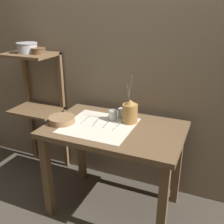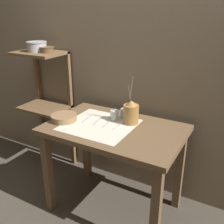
# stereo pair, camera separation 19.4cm
# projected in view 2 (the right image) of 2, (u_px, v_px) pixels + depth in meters

# --- Properties ---
(ground_plane) EXTENTS (12.00, 12.00, 0.00)m
(ground_plane) POSITION_uv_depth(u_px,v_px,m) (114.00, 206.00, 2.26)
(ground_plane) COLOR #473F35
(stone_wall_back) EXTENTS (7.00, 0.06, 2.40)m
(stone_wall_back) POSITION_uv_depth(u_px,v_px,m) (140.00, 59.00, 2.17)
(stone_wall_back) COLOR #7A6B56
(stone_wall_back) RESTS_ON ground_plane
(wooden_table) EXTENTS (1.04, 0.67, 0.76)m
(wooden_table) POSITION_uv_depth(u_px,v_px,m) (114.00, 141.00, 2.02)
(wooden_table) COLOR brown
(wooden_table) RESTS_ON ground_plane
(wooden_shelf_unit) EXTENTS (0.45, 0.34, 1.22)m
(wooden_shelf_unit) POSITION_uv_depth(u_px,v_px,m) (46.00, 90.00, 2.58)
(wooden_shelf_unit) COLOR brown
(wooden_shelf_unit) RESTS_ON ground_plane
(linen_cloth) EXTENTS (0.52, 0.49, 0.00)m
(linen_cloth) POSITION_uv_depth(u_px,v_px,m) (100.00, 125.00, 2.01)
(linen_cloth) COLOR beige
(linen_cloth) RESTS_ON wooden_table
(pitcher_with_flowers) EXTENTS (0.12, 0.12, 0.39)m
(pitcher_with_flowers) POSITION_uv_depth(u_px,v_px,m) (131.00, 113.00, 2.01)
(pitcher_with_flowers) COLOR olive
(pitcher_with_flowers) RESTS_ON wooden_table
(wooden_bowl) EXTENTS (0.21, 0.21, 0.05)m
(wooden_bowl) POSITION_uv_depth(u_px,v_px,m) (64.00, 118.00, 2.08)
(wooden_bowl) COLOR #8E6B47
(wooden_bowl) RESTS_ON wooden_table
(glass_tumbler_near) EXTENTS (0.07, 0.07, 0.08)m
(glass_tumbler_near) POSITION_uv_depth(u_px,v_px,m) (114.00, 115.00, 2.08)
(glass_tumbler_near) COLOR #B7C1BC
(glass_tumbler_near) RESTS_ON wooden_table
(glass_tumbler_far) EXTENTS (0.06, 0.06, 0.08)m
(glass_tumbler_far) POSITION_uv_depth(u_px,v_px,m) (124.00, 113.00, 2.12)
(glass_tumbler_far) COLOR #B7C1BC
(glass_tumbler_far) RESTS_ON wooden_table
(knife_center) EXTENTS (0.02, 0.16, 0.00)m
(knife_center) POSITION_uv_depth(u_px,v_px,m) (87.00, 119.00, 2.11)
(knife_center) COLOR #A8A8AD
(knife_center) RESTS_ON wooden_table
(fork_inner) EXTENTS (0.03, 0.16, 0.00)m
(fork_inner) POSITION_uv_depth(u_px,v_px,m) (98.00, 121.00, 2.07)
(fork_inner) COLOR #A8A8AD
(fork_inner) RESTS_ON wooden_table
(fork_outer) EXTENTS (0.02, 0.16, 0.00)m
(fork_outer) POSITION_uv_depth(u_px,v_px,m) (108.00, 123.00, 2.03)
(fork_outer) COLOR #A8A8AD
(fork_outer) RESTS_ON wooden_table
(spoon_inner) EXTENTS (0.03, 0.17, 0.02)m
(spoon_inner) POSITION_uv_depth(u_px,v_px,m) (121.00, 124.00, 2.02)
(spoon_inner) COLOR #A8A8AD
(spoon_inner) RESTS_ON wooden_table
(metal_pot_large) EXTENTS (0.18, 0.18, 0.09)m
(metal_pot_large) POSITION_uv_depth(u_px,v_px,m) (37.00, 46.00, 2.39)
(metal_pot_large) COLOR #A8A8AD
(metal_pot_large) RESTS_ON wooden_shelf_unit
(metal_pot_small) EXTENTS (0.12, 0.12, 0.05)m
(metal_pot_small) POSITION_uv_depth(u_px,v_px,m) (47.00, 49.00, 2.35)
(metal_pot_small) COLOR brown
(metal_pot_small) RESTS_ON wooden_shelf_unit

